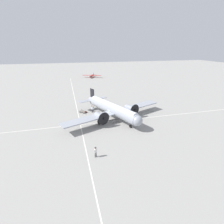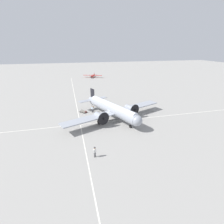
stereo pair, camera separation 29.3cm
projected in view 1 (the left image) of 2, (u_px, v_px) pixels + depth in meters
ground_plane at (112, 118)px, 42.23m from camera, size 300.00×300.00×0.00m
apron_line_eastwest at (114, 121)px, 40.50m from camera, size 120.00×0.16×0.01m
apron_line_northsouth at (80, 121)px, 40.39m from camera, size 0.16×120.00×0.01m
airliner_main at (113, 109)px, 41.09m from camera, size 25.27×19.57×5.47m
crew_foreground at (96, 151)px, 27.09m from camera, size 0.48×0.41×1.74m
passenger_boarding at (92, 108)px, 45.46m from camera, size 0.45×0.47×1.80m
ramp_agent at (93, 109)px, 45.44m from camera, size 0.59×0.28×1.72m
suitcase_near_door at (86, 112)px, 45.34m from camera, size 0.40×0.16×0.55m
baggage_cart at (83, 111)px, 45.63m from camera, size 2.14×2.24×0.56m
light_aircraft_distant at (92, 76)px, 95.67m from camera, size 10.07×7.80×2.01m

